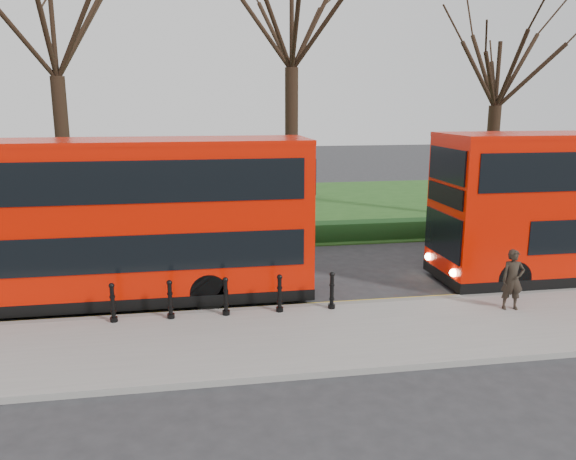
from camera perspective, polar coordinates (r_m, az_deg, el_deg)
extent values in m
plane|color=#28282B|center=(16.85, -0.45, -7.05)|extent=(120.00, 120.00, 0.00)
cube|color=gray|center=(14.07, 1.54, -10.84)|extent=(60.00, 4.00, 0.15)
cube|color=slate|center=(15.90, 0.13, -8.00)|extent=(60.00, 0.25, 0.16)
cube|color=#204918|center=(31.27, -4.86, 2.25)|extent=(60.00, 18.00, 0.06)
cube|color=black|center=(23.20, -3.14, -0.49)|extent=(60.00, 0.90, 0.80)
cube|color=yellow|center=(16.20, -0.05, -7.86)|extent=(60.00, 0.10, 0.01)
cube|color=yellow|center=(16.38, -0.17, -7.61)|extent=(60.00, 0.10, 0.01)
cylinder|color=black|center=(26.32, -21.78, 6.85)|extent=(0.60, 0.60, 6.82)
cylinder|color=black|center=(26.13, 0.36, 8.21)|extent=(0.60, 0.60, 7.27)
cylinder|color=black|center=(29.62, 19.90, 6.37)|extent=(0.60, 0.60, 5.60)
cylinder|color=black|center=(15.32, -17.37, -7.13)|extent=(0.15, 0.15, 1.00)
cylinder|color=black|center=(15.18, -11.88, -6.99)|extent=(0.15, 0.15, 1.00)
cylinder|color=black|center=(15.18, -6.34, -6.78)|extent=(0.15, 0.15, 1.00)
cylinder|color=black|center=(15.32, -0.86, -6.52)|extent=(0.15, 0.15, 1.00)
cylinder|color=black|center=(15.60, 4.47, -6.20)|extent=(0.15, 0.15, 1.00)
cube|color=red|center=(16.84, -18.27, 1.28)|extent=(11.80, 2.68, 4.34)
cube|color=black|center=(17.39, -17.76, -5.92)|extent=(11.82, 2.70, 0.32)
cube|color=black|center=(15.59, -15.67, -2.37)|extent=(9.44, 0.04, 1.02)
cube|color=black|center=(15.34, -19.29, 4.52)|extent=(11.15, 0.04, 1.13)
cylinder|color=black|center=(16.02, -8.03, -6.21)|extent=(1.07, 0.32, 1.07)
cylinder|color=black|center=(18.26, -8.27, -3.83)|extent=(1.07, 0.32, 1.07)
cube|color=black|center=(18.03, 15.68, 3.45)|extent=(0.06, 2.40, 0.60)
cylinder|color=black|center=(18.36, 21.82, -4.52)|extent=(1.09, 0.33, 1.09)
cylinder|color=black|center=(20.35, 18.35, -2.60)|extent=(1.09, 0.33, 1.09)
imported|color=black|center=(16.59, 21.86, -4.70)|extent=(0.68, 0.50, 1.69)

